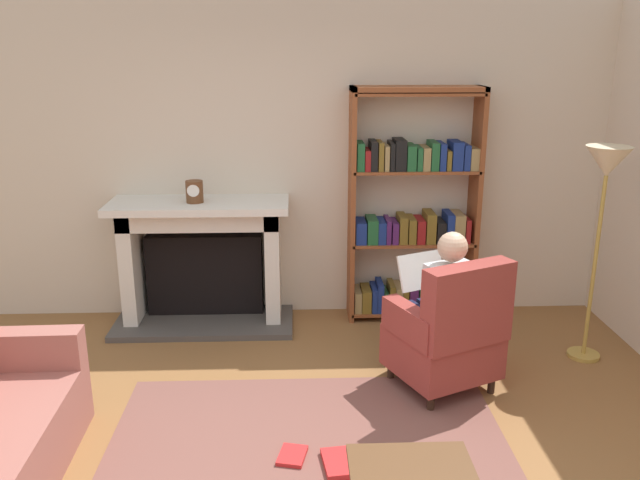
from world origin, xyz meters
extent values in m
cube|color=beige|center=(0.00, 2.55, 1.35)|extent=(5.60, 0.10, 2.70)
cube|color=brown|center=(0.00, 0.30, 0.01)|extent=(2.40, 1.80, 0.01)
cube|color=#4C4742|center=(-0.85, 2.18, 0.03)|extent=(1.51, 0.64, 0.05)
cube|color=black|center=(-0.85, 2.40, 0.40)|extent=(0.99, 0.20, 0.70)
cube|color=silver|center=(-1.45, 2.28, 0.51)|extent=(0.12, 0.44, 1.02)
cube|color=silver|center=(-0.26, 2.28, 0.51)|extent=(0.12, 0.44, 1.02)
cube|color=silver|center=(-0.85, 2.28, 0.94)|extent=(1.31, 0.44, 0.16)
cube|color=silver|center=(-0.85, 2.22, 1.05)|extent=(1.47, 0.56, 0.06)
cylinder|color=brown|center=(-0.88, 2.20, 1.17)|extent=(0.14, 0.14, 0.18)
cylinder|color=white|center=(-0.88, 2.14, 1.19)|extent=(0.10, 0.01, 0.10)
cube|color=brown|center=(0.41, 2.34, 1.00)|extent=(0.04, 0.32, 1.99)
cube|color=brown|center=(1.46, 2.34, 1.00)|extent=(0.04, 0.32, 1.99)
cube|color=brown|center=(0.93, 2.34, 1.97)|extent=(1.09, 0.32, 0.04)
cube|color=brown|center=(0.93, 2.34, 0.06)|extent=(1.05, 0.32, 0.02)
cube|color=#997F4C|center=(0.47, 2.33, 0.16)|extent=(0.06, 0.26, 0.19)
cube|color=brown|center=(0.54, 2.33, 0.17)|extent=(0.08, 0.26, 0.20)
cube|color=navy|center=(0.61, 2.33, 0.18)|extent=(0.05, 0.26, 0.21)
cube|color=navy|center=(0.67, 2.33, 0.20)|extent=(0.05, 0.26, 0.25)
cube|color=#1E592D|center=(0.72, 2.33, 0.16)|extent=(0.04, 0.26, 0.18)
cube|color=brown|center=(0.77, 2.33, 0.19)|extent=(0.05, 0.26, 0.24)
cube|color=#997F4C|center=(0.83, 2.33, 0.18)|extent=(0.06, 0.26, 0.22)
cube|color=brown|center=(0.88, 2.33, 0.18)|extent=(0.05, 0.26, 0.21)
cube|color=#4C1E59|center=(0.95, 2.33, 0.18)|extent=(0.07, 0.26, 0.22)
cube|color=#1E592D|center=(1.02, 2.33, 0.19)|extent=(0.04, 0.26, 0.23)
cube|color=black|center=(1.08, 2.33, 0.15)|extent=(0.08, 0.26, 0.16)
cube|color=maroon|center=(1.14, 2.33, 0.18)|extent=(0.05, 0.26, 0.22)
cube|color=brown|center=(1.21, 2.33, 0.20)|extent=(0.06, 0.26, 0.25)
cube|color=maroon|center=(1.28, 2.33, 0.18)|extent=(0.07, 0.26, 0.23)
cube|color=#4C1E59|center=(1.36, 2.33, 0.16)|extent=(0.07, 0.26, 0.18)
cube|color=brown|center=(0.93, 2.34, 0.68)|extent=(1.05, 0.32, 0.02)
cube|color=navy|center=(0.49, 2.33, 0.79)|extent=(0.09, 0.26, 0.19)
cube|color=#1E592D|center=(0.58, 2.33, 0.80)|extent=(0.09, 0.26, 0.21)
cube|color=navy|center=(0.66, 2.33, 0.79)|extent=(0.07, 0.26, 0.19)
cube|color=#4C1E59|center=(0.72, 2.33, 0.80)|extent=(0.04, 0.26, 0.20)
cube|color=#4C1E59|center=(0.77, 2.33, 0.79)|extent=(0.05, 0.26, 0.18)
cube|color=brown|center=(0.84, 2.33, 0.81)|extent=(0.07, 0.26, 0.23)
cube|color=brown|center=(0.92, 2.33, 0.80)|extent=(0.06, 0.26, 0.21)
cube|color=maroon|center=(0.99, 2.33, 0.80)|extent=(0.07, 0.26, 0.20)
cube|color=brown|center=(1.07, 2.33, 0.82)|extent=(0.08, 0.26, 0.25)
cube|color=black|center=(1.16, 2.33, 0.79)|extent=(0.07, 0.26, 0.18)
cube|color=navy|center=(1.24, 2.33, 0.82)|extent=(0.06, 0.26, 0.25)
cube|color=#997F4C|center=(1.32, 2.33, 0.82)|extent=(0.09, 0.26, 0.24)
cube|color=maroon|center=(1.39, 2.33, 0.80)|extent=(0.04, 0.26, 0.20)
cube|color=brown|center=(0.93, 2.34, 1.31)|extent=(1.05, 0.32, 0.02)
cube|color=#1E592D|center=(0.47, 2.33, 1.43)|extent=(0.06, 0.26, 0.23)
cube|color=maroon|center=(0.53, 2.33, 1.40)|extent=(0.04, 0.26, 0.17)
cube|color=black|center=(0.58, 2.33, 1.44)|extent=(0.05, 0.26, 0.24)
cube|color=brown|center=(0.64, 2.33, 1.43)|extent=(0.04, 0.26, 0.23)
cube|color=#997F4C|center=(0.68, 2.33, 1.42)|extent=(0.04, 0.26, 0.21)
cube|color=black|center=(0.73, 2.33, 1.43)|extent=(0.04, 0.26, 0.23)
cube|color=black|center=(0.80, 2.33, 1.44)|extent=(0.09, 0.26, 0.25)
cube|color=#1E592D|center=(0.89, 2.33, 1.42)|extent=(0.07, 0.26, 0.20)
cube|color=#1E592D|center=(0.95, 2.33, 1.41)|extent=(0.04, 0.26, 0.19)
cube|color=#997F4C|center=(1.01, 2.33, 1.41)|extent=(0.06, 0.26, 0.19)
cube|color=#1E592D|center=(1.08, 2.33, 1.43)|extent=(0.06, 0.26, 0.23)
cube|color=navy|center=(1.14, 2.33, 1.43)|extent=(0.05, 0.26, 0.22)
cube|color=brown|center=(1.19, 2.33, 1.40)|extent=(0.04, 0.26, 0.16)
cube|color=navy|center=(1.26, 2.33, 1.43)|extent=(0.09, 0.26, 0.23)
cube|color=navy|center=(1.34, 2.33, 1.42)|extent=(0.05, 0.26, 0.21)
cube|color=#997F4C|center=(1.41, 2.33, 1.41)|extent=(0.08, 0.26, 0.18)
cube|color=brown|center=(0.93, 2.34, 1.93)|extent=(1.05, 0.32, 0.02)
cylinder|color=#331E14|center=(1.07, 1.41, 0.06)|extent=(0.05, 0.05, 0.12)
cylinder|color=#331E14|center=(0.61, 1.20, 0.06)|extent=(0.05, 0.05, 0.12)
cylinder|color=#331E14|center=(1.28, 0.98, 0.06)|extent=(0.05, 0.05, 0.12)
cylinder|color=#331E14|center=(0.81, 0.76, 0.06)|extent=(0.05, 0.05, 0.12)
cube|color=maroon|center=(0.94, 1.09, 0.27)|extent=(0.83, 0.81, 0.30)
cube|color=maroon|center=(1.04, 0.87, 0.70)|extent=(0.65, 0.41, 0.55)
cube|color=maroon|center=(1.19, 1.20, 0.53)|extent=(0.34, 0.54, 0.22)
cube|color=maroon|center=(0.70, 0.98, 0.53)|extent=(0.34, 0.54, 0.22)
cube|color=silver|center=(0.96, 1.04, 0.67)|extent=(0.37, 0.32, 0.50)
sphere|color=#D8AD8C|center=(0.96, 1.04, 1.04)|extent=(0.20, 0.20, 0.20)
cube|color=#191E3F|center=(0.95, 1.26, 0.47)|extent=(0.28, 0.41, 0.12)
cube|color=#191E3F|center=(0.81, 1.19, 0.47)|extent=(0.28, 0.41, 0.12)
cylinder|color=#191E3F|center=(0.87, 1.43, 0.21)|extent=(0.10, 0.10, 0.42)
cylinder|color=#191E3F|center=(0.73, 1.36, 0.21)|extent=(0.10, 0.10, 0.42)
cube|color=white|center=(0.83, 1.34, 0.77)|extent=(0.37, 0.25, 0.25)
cube|color=#9F5E52|center=(-1.73, 0.71, 0.52)|extent=(0.70, 0.18, 0.24)
cube|color=brown|center=(0.44, -0.52, 0.48)|extent=(0.56, 0.39, 0.03)
cube|color=red|center=(-0.10, 0.27, 0.02)|extent=(0.19, 0.23, 0.02)
cube|color=red|center=(0.18, 0.18, 0.03)|extent=(0.23, 0.29, 0.04)
cylinder|color=#B7933F|center=(2.15, 1.49, 0.01)|extent=(0.24, 0.24, 0.03)
cylinder|color=#B7933F|center=(2.15, 1.49, 0.72)|extent=(0.03, 0.03, 1.39)
cone|color=beige|center=(2.15, 1.49, 1.52)|extent=(0.32, 0.32, 0.22)
camera|label=1|loc=(-0.06, -2.99, 2.31)|focal=36.60mm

